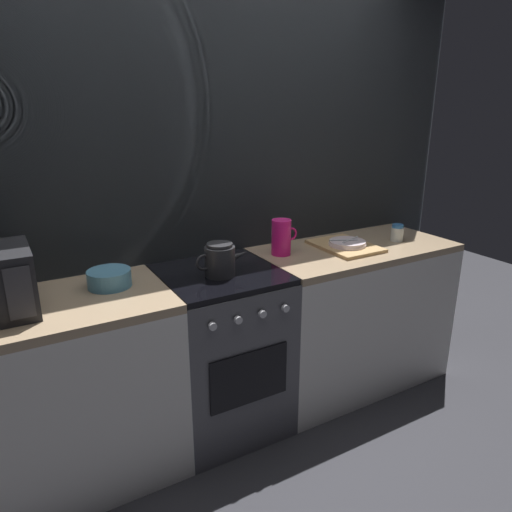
% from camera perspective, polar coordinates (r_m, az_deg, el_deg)
% --- Properties ---
extents(ground_plane, '(8.00, 8.00, 0.00)m').
position_cam_1_polar(ground_plane, '(2.81, -3.96, -19.46)').
color(ground_plane, '#2D2D33').
extents(back_wall, '(3.60, 0.05, 2.40)m').
position_cam_1_polar(back_wall, '(2.58, -7.72, 6.51)').
color(back_wall, gray).
rests_on(back_wall, ground_plane).
extents(counter_left, '(1.20, 0.60, 0.90)m').
position_cam_1_polar(counter_left, '(2.38, -24.90, -15.78)').
color(counter_left, silver).
rests_on(counter_left, ground_plane).
extents(stove_unit, '(0.60, 0.63, 0.90)m').
position_cam_1_polar(stove_unit, '(2.56, -4.17, -11.47)').
color(stove_unit, '#4C4C51').
rests_on(stove_unit, ground_plane).
extents(counter_right, '(1.20, 0.60, 0.90)m').
position_cam_1_polar(counter_right, '(3.01, 11.54, -7.04)').
color(counter_right, silver).
rests_on(counter_right, ground_plane).
extents(kettle, '(0.28, 0.15, 0.17)m').
position_cam_1_polar(kettle, '(2.29, -4.41, -0.48)').
color(kettle, '#262628').
rests_on(kettle, stove_unit).
extents(mixing_bowl, '(0.20, 0.20, 0.08)m').
position_cam_1_polar(mixing_bowl, '(2.27, -17.50, -2.63)').
color(mixing_bowl, teal).
rests_on(mixing_bowl, counter_left).
extents(pitcher, '(0.16, 0.11, 0.20)m').
position_cam_1_polar(pitcher, '(2.62, 3.14, 2.32)').
color(pitcher, '#E5197A').
rests_on(pitcher, counter_right).
extents(dish_pile, '(0.30, 0.40, 0.06)m').
position_cam_1_polar(dish_pile, '(2.80, 10.93, 1.33)').
color(dish_pile, tan).
rests_on(dish_pile, counter_right).
extents(spice_jar, '(0.08, 0.08, 0.10)m').
position_cam_1_polar(spice_jar, '(3.02, 16.89, 2.73)').
color(spice_jar, silver).
rests_on(spice_jar, counter_right).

